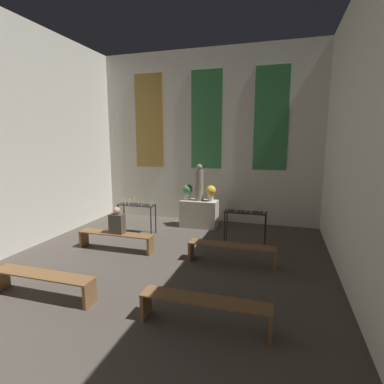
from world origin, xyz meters
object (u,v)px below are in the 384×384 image
(statue, at_px, (199,184))
(pew_second_right, at_px, (205,307))
(altar, at_px, (199,214))
(flower_vase_right, at_px, (211,192))
(candle_rack_left, at_px, (137,209))
(candle_rack_right, at_px, (246,217))
(flower_vase_left, at_px, (188,190))
(pew_back_left, at_px, (116,237))
(person_seated, at_px, (117,222))
(pew_second_left, at_px, (43,280))
(pew_back_right, at_px, (231,250))

(statue, xyz_separation_m, pew_second_right, (1.48, -5.06, -1.08))
(altar, bearing_deg, flower_vase_right, 0.00)
(candle_rack_left, xyz_separation_m, candle_rack_right, (3.23, -0.00, -0.00))
(flower_vase_left, bearing_deg, flower_vase_right, 0.00)
(pew_second_right, relative_size, pew_back_left, 1.00)
(pew_back_left, bearing_deg, statue, 60.44)
(candle_rack_right, relative_size, person_seated, 1.65)
(pew_second_left, height_order, person_seated, person_seated)
(candle_rack_left, distance_m, pew_second_left, 3.91)
(pew_back_left, bearing_deg, flower_vase_left, 67.16)
(pew_second_left, xyz_separation_m, pew_back_left, (0.00, 2.45, 0.00))
(flower_vase_left, distance_m, candle_rack_right, 2.36)
(altar, height_order, candle_rack_right, candle_rack_right)
(pew_second_right, bearing_deg, candle_rack_left, 128.49)
(pew_back_left, bearing_deg, flower_vase_right, 54.51)
(flower_vase_right, relative_size, pew_back_right, 0.25)
(statue, relative_size, pew_back_left, 0.59)
(pew_back_right, bearing_deg, pew_second_left, -140.34)
(flower_vase_left, relative_size, pew_second_right, 0.25)
(altar, xyz_separation_m, flower_vase_left, (-0.38, 0.00, 0.74))
(pew_back_left, bearing_deg, altar, 60.44)
(pew_back_left, bearing_deg, candle_rack_right, 24.85)
(flower_vase_left, height_order, candle_rack_right, flower_vase_left)
(candle_rack_right, relative_size, pew_second_right, 0.57)
(flower_vase_left, xyz_separation_m, pew_second_left, (-1.10, -5.06, -0.85))
(candle_rack_right, relative_size, pew_back_left, 0.57)
(person_seated, bearing_deg, flower_vase_left, 68.14)
(candle_rack_left, bearing_deg, pew_second_left, -88.06)
(person_seated, bearing_deg, pew_second_left, -91.22)
(candle_rack_right, xyz_separation_m, pew_back_right, (-0.14, -1.43, -0.41))
(flower_vase_right, bearing_deg, altar, -180.00)
(pew_second_left, height_order, pew_back_left, same)
(candle_rack_left, bearing_deg, flower_vase_left, 43.64)
(flower_vase_left, xyz_separation_m, pew_back_right, (1.86, -2.61, -0.85))
(pew_second_right, distance_m, person_seated, 3.83)
(flower_vase_right, relative_size, pew_back_left, 0.25)
(pew_back_right, bearing_deg, person_seated, 180.00)
(flower_vase_left, relative_size, candle_rack_right, 0.45)
(pew_back_left, distance_m, person_seated, 0.41)
(statue, distance_m, person_seated, 3.05)
(altar, height_order, pew_back_right, altar)
(flower_vase_right, bearing_deg, pew_second_right, -77.75)
(statue, relative_size, candle_rack_right, 1.04)
(altar, distance_m, statue, 0.97)
(candle_rack_left, height_order, candle_rack_right, candle_rack_left)
(flower_vase_left, bearing_deg, pew_second_left, -102.25)
(statue, bearing_deg, pew_second_left, -106.29)
(statue, bearing_deg, pew_second_right, -73.71)
(altar, bearing_deg, pew_second_left, -106.29)
(candle_rack_right, distance_m, person_seated, 3.36)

